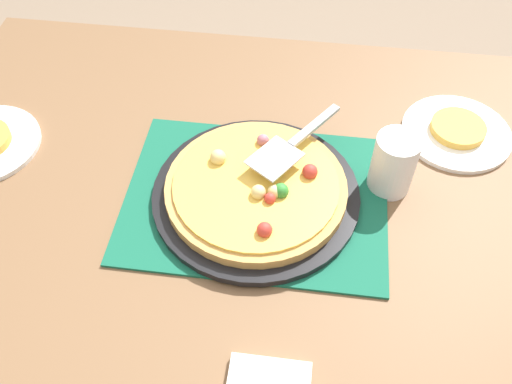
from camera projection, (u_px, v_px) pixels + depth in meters
ground_plane at (256, 361)px, 1.61m from camera, size 8.00×8.00×0.00m
dining_table at (256, 233)px, 1.12m from camera, size 1.40×1.00×0.75m
placemat at (256, 198)px, 1.03m from camera, size 0.48×0.36×0.01m
pizza_pan at (256, 194)px, 1.02m from camera, size 0.38×0.38×0.01m
pizza at (257, 187)px, 1.01m from camera, size 0.33×0.33×0.05m
plate_far_right at (456, 133)px, 1.14m from camera, size 0.22×0.22×0.01m
served_slice_right at (458, 128)px, 1.13m from camera, size 0.11×0.11×0.02m
cup_near at (393, 164)px, 1.01m from camera, size 0.08×0.08×0.12m
pizza_server at (292, 144)px, 1.02m from camera, size 0.17×0.21×0.01m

